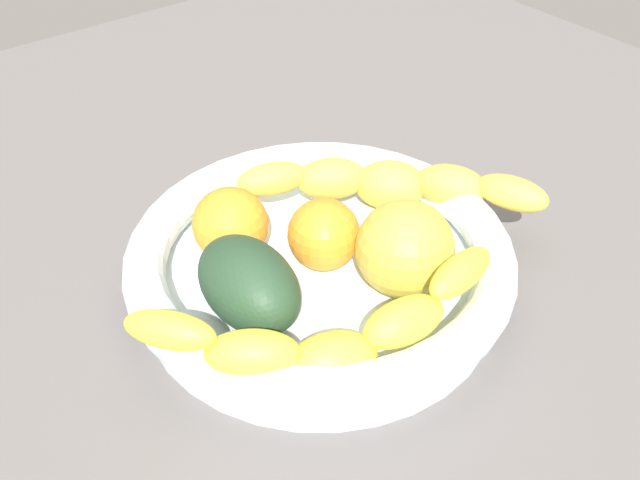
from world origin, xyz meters
TOP-DOWN VIEW (x-y plane):
  - kitchen_counter at (0.00, 0.00)cm, footprint 120.00×120.00cm
  - fruit_bowl at (0.00, 0.00)cm, footprint 29.90×29.90cm
  - banana_draped_left at (-5.83, -8.26)cm, footprint 24.25×12.65cm
  - banana_draped_right at (9.44, 2.40)cm, footprint 19.81×19.37cm
  - orange_front at (0.78, 0.51)cm, footprint 5.65×5.65cm
  - orange_mid_left at (-4.27, 5.84)cm, footprint 5.95×5.95cm
  - apple_yellow at (3.72, -5.30)cm, footprint 7.33×7.33cm
  - avocado_dark at (-7.02, -0.77)cm, footprint 6.44×9.55cm

SIDE VIEW (x-z plane):
  - kitchen_counter at x=0.00cm, z-range 0.00..3.00cm
  - fruit_bowl at x=0.00cm, z-range 3.10..8.42cm
  - banana_draped_right at x=9.44cm, z-range 5.45..10.35cm
  - orange_front at x=0.78cm, z-range 5.10..10.76cm
  - orange_mid_left at x=-4.27cm, z-range 5.10..11.06cm
  - avocado_dark at x=-7.02cm, z-range 5.10..11.14cm
  - banana_draped_left at x=-5.83cm, z-range 5.37..11.42cm
  - apple_yellow at x=3.72cm, z-range 5.10..12.43cm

